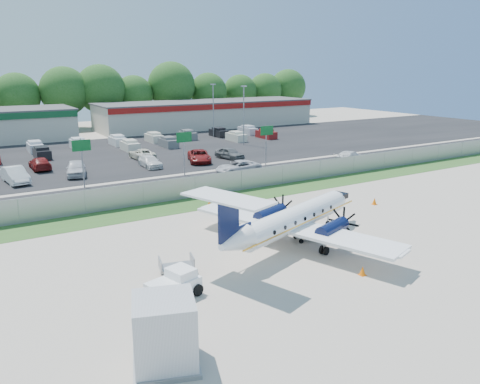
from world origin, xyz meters
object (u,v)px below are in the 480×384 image
pushback_tug (175,284)px  baggage_cart_near (177,266)px  aircraft (293,219)px  baggage_cart_far (306,234)px  service_container (165,335)px

pushback_tug → baggage_cart_near: pushback_tug is taller
aircraft → pushback_tug: bearing=-164.5°
baggage_cart_far → service_container: (-13.85, -8.18, 0.92)m
aircraft → service_container: (-12.45, -7.94, -0.50)m
pushback_tug → baggage_cart_far: (11.15, 2.94, -0.26)m
baggage_cart_near → baggage_cart_far: size_ratio=1.13×
baggage_cart_near → service_container: 8.68m
aircraft → service_container: size_ratio=4.72×
baggage_cart_far → pushback_tug: bearing=-165.2°
aircraft → pushback_tug: size_ratio=5.23×
aircraft → pushback_tug: aircraft is taller
baggage_cart_near → baggage_cart_far: 10.00m
aircraft → baggage_cart_near: (-8.59, -0.22, -1.36)m
pushback_tug → baggage_cart_near: 2.75m
pushback_tug → baggage_cart_far: pushback_tug is taller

